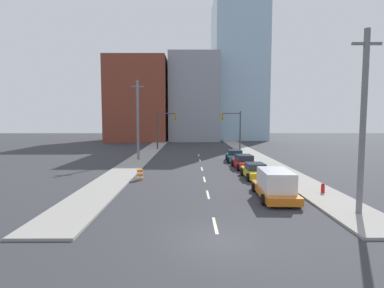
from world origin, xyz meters
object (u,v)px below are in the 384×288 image
at_px(traffic_signal_right, 235,125).
at_px(sedan_yellow, 255,171).
at_px(traffic_signal_left, 162,125).
at_px(traffic_barrel, 140,175).
at_px(fire_hydrant, 323,189).
at_px(box_truck_orange, 275,185).
at_px(sedan_red, 244,162).
at_px(utility_pole_left_mid, 138,120).
at_px(utility_pole_right_near, 363,122).
at_px(sedan_teal, 235,156).

bearing_deg(traffic_signal_right, sedan_yellow, -94.32).
height_order(traffic_signal_left, traffic_barrel, traffic_signal_left).
height_order(fire_hydrant, box_truck_orange, box_truck_orange).
bearing_deg(sedan_yellow, sedan_red, 88.52).
distance_m(traffic_signal_right, traffic_barrel, 28.69).
bearing_deg(box_truck_orange, traffic_barrel, 150.76).
height_order(traffic_signal_right, fire_hydrant, traffic_signal_right).
distance_m(box_truck_orange, sedan_red, 12.49).
xyz_separation_m(traffic_barrel, sedan_red, (10.35, 6.27, 0.21)).
relative_size(traffic_barrel, sedan_red, 0.20).
bearing_deg(fire_hydrant, utility_pole_left_mid, 132.53).
relative_size(traffic_signal_left, sedan_red, 1.39).
distance_m(utility_pole_right_near, sedan_red, 17.12).
relative_size(fire_hydrant, box_truck_orange, 0.15).
height_order(utility_pole_right_near, sedan_yellow, utility_pole_right_near).
distance_m(traffic_signal_right, fire_hydrant, 31.17).
relative_size(fire_hydrant, sedan_yellow, 0.19).
height_order(traffic_barrel, sedan_yellow, sedan_yellow).
xyz_separation_m(fire_hydrant, sedan_teal, (-3.77, 16.93, 0.25)).
xyz_separation_m(traffic_signal_left, fire_hydrant, (14.34, -30.88, -3.85)).
relative_size(utility_pole_left_mid, traffic_barrel, 10.88).
xyz_separation_m(traffic_signal_left, utility_pole_right_near, (14.32, -35.49, 0.98)).
bearing_deg(traffic_signal_left, fire_hydrant, -65.10).
xyz_separation_m(traffic_signal_right, sedan_yellow, (-1.88, -24.89, -3.62)).
xyz_separation_m(traffic_signal_right, sedan_teal, (-2.08, -13.95, -3.60)).
distance_m(traffic_signal_left, traffic_barrel, 25.94).
bearing_deg(sedan_red, traffic_signal_left, 115.73).
height_order(box_truck_orange, sedan_yellow, box_truck_orange).
height_order(traffic_signal_right, utility_pole_left_mid, utility_pole_left_mid).
height_order(traffic_barrel, sedan_red, sedan_red).
bearing_deg(box_truck_orange, sedan_yellow, 90.75).
height_order(utility_pole_right_near, traffic_barrel, utility_pole_right_near).
bearing_deg(traffic_signal_left, box_truck_orange, -71.57).
distance_m(traffic_signal_left, utility_pole_right_near, 38.29).
xyz_separation_m(utility_pole_left_mid, sedan_yellow, (12.70, -11.73, -4.65)).
relative_size(sedan_red, sedan_teal, 1.11).
bearing_deg(traffic_barrel, traffic_signal_right, 64.45).
distance_m(traffic_barrel, sedan_yellow, 10.42).
xyz_separation_m(traffic_signal_left, utility_pole_left_mid, (-1.93, -13.15, 1.03)).
relative_size(utility_pole_right_near, utility_pole_left_mid, 0.99).
xyz_separation_m(traffic_signal_left, traffic_signal_right, (12.65, 0.00, 0.00)).
distance_m(utility_pole_left_mid, sedan_red, 14.85).
distance_m(utility_pole_left_mid, sedan_teal, 13.35).
height_order(box_truck_orange, sedan_red, box_truck_orange).
xyz_separation_m(traffic_signal_left, box_truck_orange, (10.62, -31.87, -3.32)).
bearing_deg(fire_hydrant, utility_pole_right_near, -90.13).
distance_m(traffic_signal_left, utility_pole_left_mid, 13.34).
bearing_deg(traffic_signal_left, traffic_barrel, -89.14).
relative_size(box_truck_orange, sedan_red, 1.17).
bearing_deg(box_truck_orange, fire_hydrant, 16.83).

